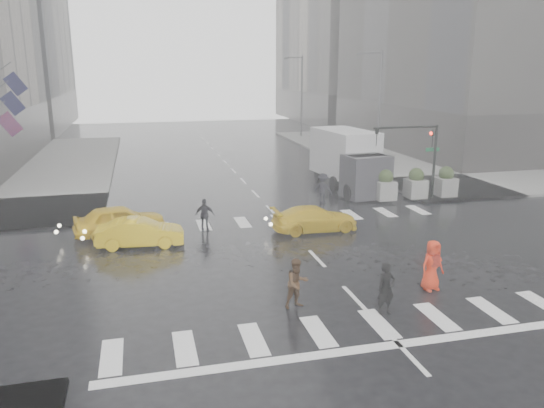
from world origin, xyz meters
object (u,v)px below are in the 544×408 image
object	(u,v)px
box_truck	(350,159)
taxi_mid	(140,233)
pedestrian_orange	(432,265)
taxi_front	(120,220)
pedestrian_brown	(297,283)
traffic_signal_pole	(420,147)

from	to	relation	value
box_truck	taxi_mid	bearing A→B (deg)	-155.04
pedestrian_orange	taxi_mid	distance (m)	12.50
pedestrian_orange	box_truck	bearing A→B (deg)	68.49
taxi_front	box_truck	size ratio (longest dim) A/B	0.59
pedestrian_orange	taxi_mid	size ratio (longest dim) A/B	0.48
pedestrian_brown	box_truck	xyz separation A→B (m)	(8.33, 15.98, 1.17)
taxi_mid	pedestrian_brown	bearing A→B (deg)	-142.10
traffic_signal_pole	box_truck	xyz separation A→B (m)	(-2.82, 3.74, -1.20)
pedestrian_orange	box_truck	world-z (taller)	box_truck
traffic_signal_pole	pedestrian_brown	bearing A→B (deg)	-132.33
taxi_front	box_truck	bearing A→B (deg)	-77.15
pedestrian_brown	pedestrian_orange	world-z (taller)	pedestrian_orange
taxi_mid	box_truck	size ratio (longest dim) A/B	0.54
taxi_front	box_truck	world-z (taller)	box_truck
traffic_signal_pole	pedestrian_orange	bearing A→B (deg)	-116.81
traffic_signal_pole	pedestrian_brown	size ratio (longest dim) A/B	2.65
pedestrian_orange	traffic_signal_pole	bearing A→B (deg)	53.33
pedestrian_orange	taxi_front	world-z (taller)	pedestrian_orange
pedestrian_brown	box_truck	bearing A→B (deg)	47.62
pedestrian_brown	pedestrian_orange	xyz separation A→B (m)	(5.08, 0.23, 0.07)
taxi_mid	box_truck	bearing A→B (deg)	-53.07
taxi_front	box_truck	distance (m)	15.63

